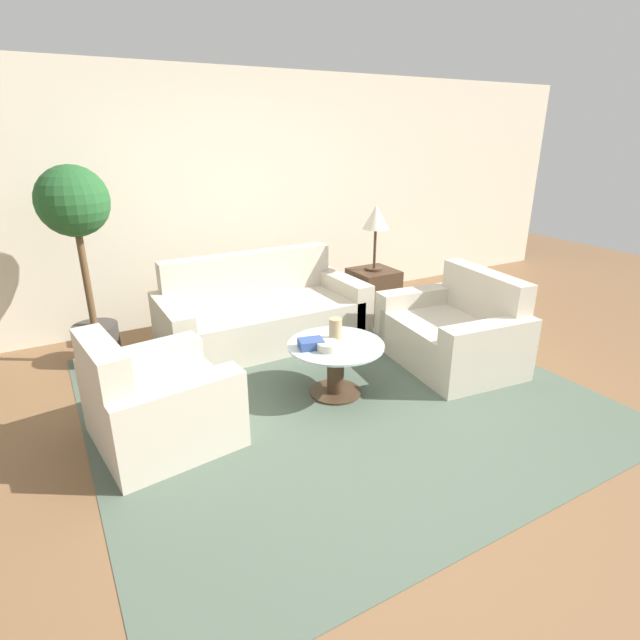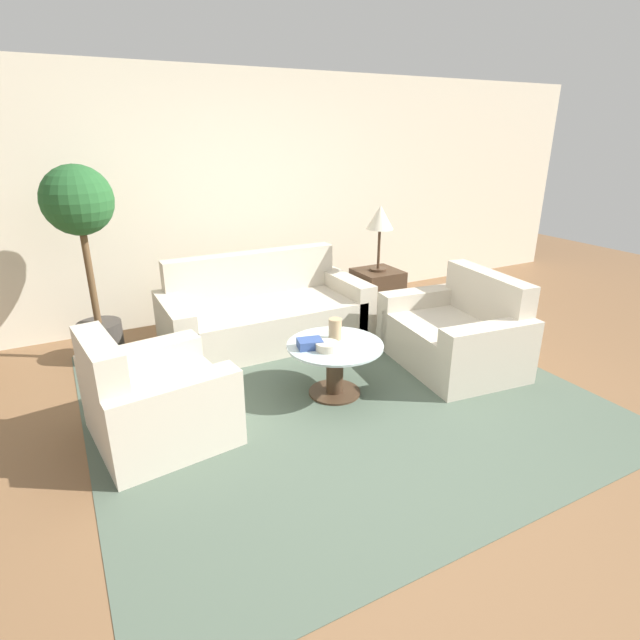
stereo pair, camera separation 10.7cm
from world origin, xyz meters
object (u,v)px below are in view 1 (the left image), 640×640
(loveseat, at_px, (456,334))
(bowl, at_px, (328,346))
(potted_plant, at_px, (79,235))
(vase, at_px, (336,329))
(sofa_main, at_px, (261,314))
(book_stack, at_px, (311,344))
(armchair, at_px, (153,406))
(coffee_table, at_px, (336,362))
(table_lamp, at_px, (376,220))

(loveseat, height_order, bowl, loveseat)
(potted_plant, height_order, vase, potted_plant)
(potted_plant, distance_m, vase, 2.30)
(sofa_main, bearing_deg, bowl, -91.69)
(vase, xyz_separation_m, book_stack, (-0.25, -0.06, -0.05))
(sofa_main, relative_size, armchair, 2.05)
(potted_plant, bearing_deg, armchair, -83.75)
(armchair, relative_size, book_stack, 4.62)
(sofa_main, xyz_separation_m, book_stack, (-0.14, -1.30, 0.20))
(coffee_table, height_order, bowl, bowl)
(sofa_main, relative_size, bowl, 11.21)
(sofa_main, relative_size, potted_plant, 1.14)
(armchair, xyz_separation_m, bowl, (1.30, -0.11, 0.20))
(sofa_main, distance_m, loveseat, 1.89)
(table_lamp, height_order, potted_plant, potted_plant)
(coffee_table, xyz_separation_m, book_stack, (-0.20, 0.03, 0.19))
(potted_plant, bearing_deg, loveseat, -29.34)
(potted_plant, bearing_deg, book_stack, -48.58)
(coffee_table, height_order, table_lamp, table_lamp)
(loveseat, height_order, table_lamp, table_lamp)
(table_lamp, bearing_deg, armchair, -155.56)
(coffee_table, bearing_deg, potted_plant, 134.83)
(coffee_table, relative_size, vase, 4.39)
(loveseat, bearing_deg, armchair, -84.69)
(sofa_main, distance_m, bowl, 1.41)
(loveseat, bearing_deg, coffee_table, -84.18)
(table_lamp, bearing_deg, potted_plant, 173.08)
(sofa_main, distance_m, table_lamp, 1.56)
(sofa_main, xyz_separation_m, armchair, (-1.34, -1.29, 0.00))
(loveseat, xyz_separation_m, potted_plant, (-2.84, 1.60, 0.90))
(bowl, relative_size, book_stack, 0.85)
(table_lamp, xyz_separation_m, potted_plant, (-2.81, 0.34, 0.06))
(vase, bearing_deg, sofa_main, 95.28)
(potted_plant, bearing_deg, sofa_main, -9.48)
(vase, distance_m, book_stack, 0.26)
(potted_plant, distance_m, bowl, 2.31)
(vase, height_order, book_stack, vase)
(armchair, height_order, bowl, armchair)
(sofa_main, height_order, loveseat, sofa_main)
(loveseat, distance_m, potted_plant, 3.38)
(armchair, distance_m, vase, 1.47)
(armchair, bearing_deg, bowl, -101.89)
(coffee_table, distance_m, book_stack, 0.28)
(book_stack, bearing_deg, table_lamp, 52.94)
(sofa_main, bearing_deg, book_stack, -96.04)
(vase, height_order, bowl, vase)
(bowl, bearing_deg, armchair, 175.26)
(potted_plant, xyz_separation_m, vase, (1.62, -1.49, -0.65))
(sofa_main, height_order, armchair, sofa_main)
(coffee_table, distance_m, table_lamp, 1.94)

